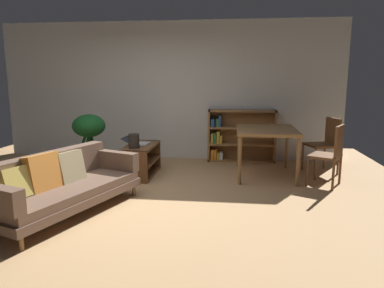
# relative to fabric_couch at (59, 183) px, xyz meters

# --- Properties ---
(ground_plane) EXTENTS (8.16, 8.16, 0.00)m
(ground_plane) POSITION_rel_fabric_couch_xyz_m (0.75, 0.50, -0.36)
(ground_plane) COLOR tan
(back_wall_panel) EXTENTS (6.80, 0.10, 2.70)m
(back_wall_panel) POSITION_rel_fabric_couch_xyz_m (0.75, 3.20, 0.99)
(back_wall_panel) COLOR silver
(back_wall_panel) RESTS_ON ground_plane
(fabric_couch) EXTENTS (1.40, 2.09, 0.76)m
(fabric_couch) POSITION_rel_fabric_couch_xyz_m (0.00, 0.00, 0.00)
(fabric_couch) COLOR olive
(fabric_couch) RESTS_ON ground_plane
(media_console) EXTENTS (0.46, 1.01, 0.51)m
(media_console) POSITION_rel_fabric_couch_xyz_m (0.53, 1.78, -0.11)
(media_console) COLOR brown
(media_console) RESTS_ON ground_plane
(open_laptop) EXTENTS (0.45, 0.35, 0.11)m
(open_laptop) POSITION_rel_fabric_couch_xyz_m (0.44, 1.87, 0.17)
(open_laptop) COLOR silver
(open_laptop) RESTS_ON media_console
(desk_speaker) EXTENTS (0.17, 0.17, 0.23)m
(desk_speaker) POSITION_rel_fabric_couch_xyz_m (0.49, 1.52, 0.26)
(desk_speaker) COLOR #2D2823
(desk_speaker) RESTS_ON media_console
(potted_floor_plant) EXTENTS (0.56, 0.56, 1.00)m
(potted_floor_plant) POSITION_rel_fabric_couch_xyz_m (-0.41, 1.92, 0.33)
(potted_floor_plant) COLOR brown
(potted_floor_plant) RESTS_ON ground_plane
(dining_table) EXTENTS (0.96, 1.25, 0.79)m
(dining_table) POSITION_rel_fabric_couch_xyz_m (2.59, 2.00, 0.35)
(dining_table) COLOR olive
(dining_table) RESTS_ON ground_plane
(dining_chair_near) EXTENTS (0.57, 0.57, 0.94)m
(dining_chair_near) POSITION_rel_fabric_couch_xyz_m (3.62, 2.34, 0.17)
(dining_chair_near) COLOR brown
(dining_chair_near) RESTS_ON ground_plane
(dining_chair_far) EXTENTS (0.58, 0.59, 0.93)m
(dining_chair_far) POSITION_rel_fabric_couch_xyz_m (3.49, 1.51, 0.16)
(dining_chair_far) COLOR brown
(dining_chair_far) RESTS_ON ground_plane
(bookshelf) EXTENTS (1.29, 0.29, 1.01)m
(bookshelf) POSITION_rel_fabric_couch_xyz_m (2.14, 3.03, 0.13)
(bookshelf) COLOR olive
(bookshelf) RESTS_ON ground_plane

